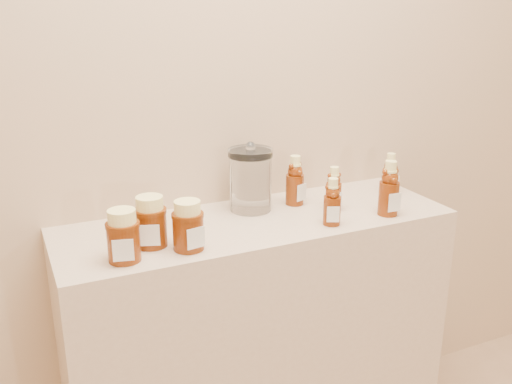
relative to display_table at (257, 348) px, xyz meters
name	(u,v)px	position (x,y,z in m)	size (l,w,h in m)	color
wall_back	(230,62)	(0.00, 0.20, 0.90)	(3.50, 0.02, 2.70)	#CBA989
display_table	(257,348)	(0.00, 0.00, 0.00)	(1.20, 0.40, 0.90)	#C1A88D
bear_bottle_back_left	(295,177)	(0.17, 0.08, 0.54)	(0.06, 0.06, 0.18)	#571E06
bear_bottle_back_mid	(334,185)	(0.26, -0.01, 0.53)	(0.05, 0.05, 0.16)	#571E06
bear_bottle_back_right	(390,171)	(0.51, 0.04, 0.53)	(0.05, 0.05, 0.16)	#571E06
bear_bottle_front_left	(332,199)	(0.18, -0.12, 0.53)	(0.05, 0.05, 0.16)	#571E06
bear_bottle_front_right	(389,185)	(0.38, -0.13, 0.55)	(0.07, 0.07, 0.19)	#571E06
honey_jar_left	(123,236)	(-0.43, -0.12, 0.52)	(0.09, 0.09, 0.14)	#571E06
honey_jar_back	(151,221)	(-0.34, -0.05, 0.52)	(0.09, 0.09, 0.14)	#571E06
honey_jar_front	(188,225)	(-0.26, -0.12, 0.52)	(0.09, 0.09, 0.13)	#571E06
glass_canister	(251,177)	(0.02, 0.09, 0.56)	(0.14, 0.14, 0.21)	white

